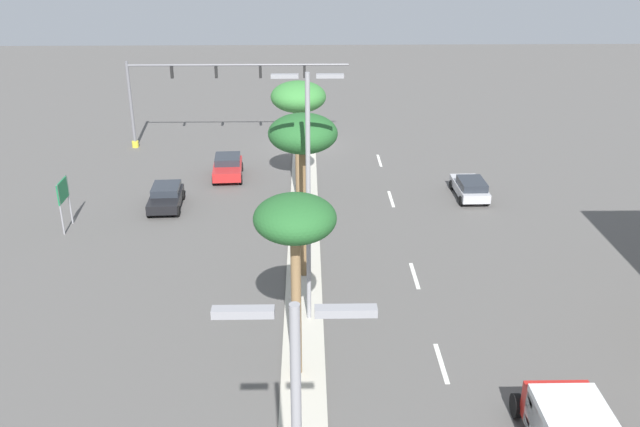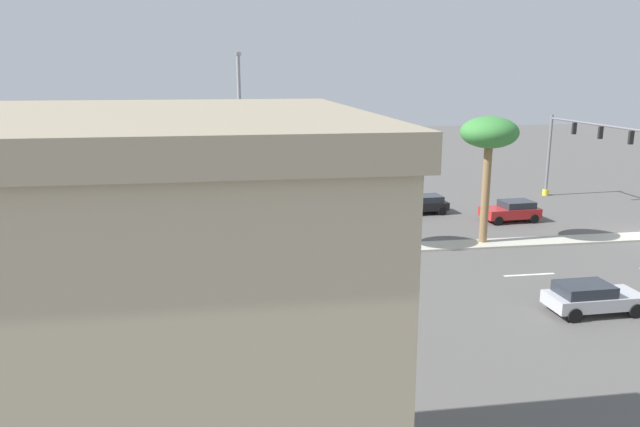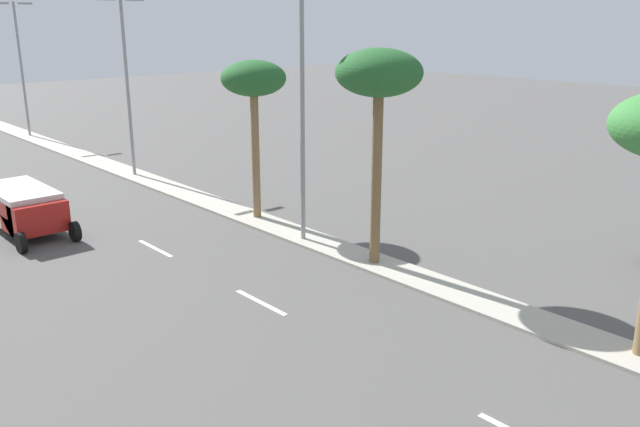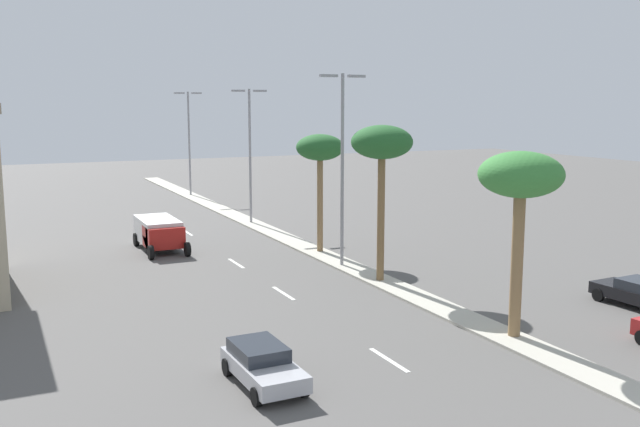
{
  "view_description": "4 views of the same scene",
  "coord_description": "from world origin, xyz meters",
  "px_view_note": "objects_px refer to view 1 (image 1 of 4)",
  "views": [
    {
      "loc": [
        -0.22,
        53.63,
        16.99
      ],
      "look_at": [
        -0.84,
        22.14,
        3.44
      ],
      "focal_mm": 38.57,
      "sensor_mm": 36.0,
      "label": 1
    },
    {
      "loc": [
        -33.8,
        27.33,
        10.38
      ],
      "look_at": [
        -1.18,
        22.21,
        2.63
      ],
      "focal_mm": 34.01,
      "sensor_mm": 36.0,
      "label": 2
    },
    {
      "loc": [
        -18.42,
        5.13,
        9.62
      ],
      "look_at": [
        -0.34,
        25.27,
        1.56
      ],
      "focal_mm": 37.0,
      "sensor_mm": 36.0,
      "label": 3
    },
    {
      "loc": [
        -19.12,
        -10.33,
        9.71
      ],
      "look_at": [
        -2.65,
        24.48,
        3.67
      ],
      "focal_mm": 39.62,
      "sensor_mm": 36.0,
      "label": 4
    }
  ],
  "objects_px": {
    "palm_tree_near": "(298,100)",
    "traffic_signal_gantry": "(191,89)",
    "directional_road_sign": "(63,194)",
    "palm_tree_front": "(303,138)",
    "sedan_black_far": "(166,197)",
    "sedan_red_outboard": "(228,167)",
    "palm_tree_inboard": "(295,223)",
    "street_lamp_right": "(308,185)",
    "sedan_silver_inboard": "(470,187)"
  },
  "relations": [
    {
      "from": "palm_tree_near",
      "to": "traffic_signal_gantry",
      "type": "bearing_deg",
      "value": -53.56
    },
    {
      "from": "directional_road_sign",
      "to": "palm_tree_front",
      "type": "bearing_deg",
      "value": 156.26
    },
    {
      "from": "traffic_signal_gantry",
      "to": "sedan_black_far",
      "type": "distance_m",
      "value": 13.3
    },
    {
      "from": "palm_tree_front",
      "to": "sedan_red_outboard",
      "type": "xyz_separation_m",
      "value": [
        5.46,
        -14.91,
        -6.66
      ]
    },
    {
      "from": "palm_tree_inboard",
      "to": "street_lamp_right",
      "type": "height_order",
      "value": "street_lamp_right"
    },
    {
      "from": "palm_tree_front",
      "to": "sedan_black_far",
      "type": "bearing_deg",
      "value": -46.83
    },
    {
      "from": "directional_road_sign",
      "to": "sedan_silver_inboard",
      "type": "height_order",
      "value": "directional_road_sign"
    },
    {
      "from": "sedan_black_far",
      "to": "sedan_silver_inboard",
      "type": "height_order",
      "value": "sedan_silver_inboard"
    },
    {
      "from": "palm_tree_near",
      "to": "palm_tree_inboard",
      "type": "bearing_deg",
      "value": 90.16
    },
    {
      "from": "directional_road_sign",
      "to": "palm_tree_inboard",
      "type": "distance_m",
      "value": 20.48
    },
    {
      "from": "directional_road_sign",
      "to": "palm_tree_near",
      "type": "bearing_deg",
      "value": -162.4
    },
    {
      "from": "street_lamp_right",
      "to": "sedan_black_far",
      "type": "bearing_deg",
      "value": -56.32
    },
    {
      "from": "palm_tree_near",
      "to": "sedan_silver_inboard",
      "type": "height_order",
      "value": "palm_tree_near"
    },
    {
      "from": "palm_tree_near",
      "to": "palm_tree_inboard",
      "type": "xyz_separation_m",
      "value": [
        -0.05,
        18.82,
        0.07
      ]
    },
    {
      "from": "sedan_black_far",
      "to": "palm_tree_near",
      "type": "bearing_deg",
      "value": -172.39
    },
    {
      "from": "sedan_black_far",
      "to": "sedan_silver_inboard",
      "type": "distance_m",
      "value": 19.76
    },
    {
      "from": "directional_road_sign",
      "to": "palm_tree_inboard",
      "type": "bearing_deg",
      "value": 133.6
    },
    {
      "from": "palm_tree_front",
      "to": "directional_road_sign",
      "type": "bearing_deg",
      "value": -23.74
    },
    {
      "from": "traffic_signal_gantry",
      "to": "sedan_black_far",
      "type": "relative_size",
      "value": 4.34
    },
    {
      "from": "palm_tree_inboard",
      "to": "sedan_black_far",
      "type": "distance_m",
      "value": 20.53
    },
    {
      "from": "sedan_black_far",
      "to": "directional_road_sign",
      "type": "bearing_deg",
      "value": 31.6
    },
    {
      "from": "sedan_silver_inboard",
      "to": "sedan_red_outboard",
      "type": "bearing_deg",
      "value": -14.62
    },
    {
      "from": "traffic_signal_gantry",
      "to": "street_lamp_right",
      "type": "distance_m",
      "value": 27.84
    },
    {
      "from": "directional_road_sign",
      "to": "palm_tree_inboard",
      "type": "relative_size",
      "value": 0.4
    },
    {
      "from": "palm_tree_inboard",
      "to": "sedan_silver_inboard",
      "type": "relative_size",
      "value": 1.83
    },
    {
      "from": "sedan_red_outboard",
      "to": "sedan_silver_inboard",
      "type": "distance_m",
      "value": 16.91
    },
    {
      "from": "palm_tree_near",
      "to": "directional_road_sign",
      "type": "bearing_deg",
      "value": 17.6
    },
    {
      "from": "traffic_signal_gantry",
      "to": "sedan_red_outboard",
      "type": "relative_size",
      "value": 4.32
    },
    {
      "from": "directional_road_sign",
      "to": "sedan_black_far",
      "type": "height_order",
      "value": "directional_road_sign"
    },
    {
      "from": "directional_road_sign",
      "to": "palm_tree_front",
      "type": "relative_size",
      "value": 0.36
    },
    {
      "from": "palm_tree_front",
      "to": "street_lamp_right",
      "type": "distance_m",
      "value": 4.26
    },
    {
      "from": "directional_road_sign",
      "to": "palm_tree_near",
      "type": "xyz_separation_m",
      "value": [
        -13.73,
        -4.35,
        4.43
      ]
    },
    {
      "from": "traffic_signal_gantry",
      "to": "palm_tree_near",
      "type": "relative_size",
      "value": 2.26
    },
    {
      "from": "street_lamp_right",
      "to": "sedan_red_outboard",
      "type": "xyz_separation_m",
      "value": [
        5.69,
        -19.08,
        -5.85
      ]
    },
    {
      "from": "palm_tree_front",
      "to": "sedan_black_far",
      "type": "distance_m",
      "value": 14.53
    },
    {
      "from": "palm_tree_inboard",
      "to": "sedan_black_far",
      "type": "relative_size",
      "value": 1.9
    },
    {
      "from": "palm_tree_near",
      "to": "sedan_black_far",
      "type": "relative_size",
      "value": 1.92
    },
    {
      "from": "traffic_signal_gantry",
      "to": "palm_tree_inboard",
      "type": "xyz_separation_m",
      "value": [
        -8.57,
        30.37,
        1.96
      ]
    },
    {
      "from": "palm_tree_near",
      "to": "sedan_red_outboard",
      "type": "height_order",
      "value": "palm_tree_near"
    },
    {
      "from": "palm_tree_front",
      "to": "sedan_black_far",
      "type": "height_order",
      "value": "palm_tree_front"
    },
    {
      "from": "street_lamp_right",
      "to": "traffic_signal_gantry",
      "type": "bearing_deg",
      "value": -70.93
    },
    {
      "from": "palm_tree_inboard",
      "to": "sedan_black_far",
      "type": "xyz_separation_m",
      "value": [
        8.55,
        -17.69,
        -5.97
      ]
    },
    {
      "from": "palm_tree_inboard",
      "to": "sedan_silver_inboard",
      "type": "distance_m",
      "value": 22.77
    },
    {
      "from": "directional_road_sign",
      "to": "street_lamp_right",
      "type": "xyz_separation_m",
      "value": [
        -14.28,
        10.35,
        4.42
      ]
    },
    {
      "from": "street_lamp_right",
      "to": "sedan_silver_inboard",
      "type": "relative_size",
      "value": 2.71
    },
    {
      "from": "palm_tree_near",
      "to": "sedan_black_far",
      "type": "bearing_deg",
      "value": 7.61
    },
    {
      "from": "palm_tree_inboard",
      "to": "sedan_red_outboard",
      "type": "distance_m",
      "value": 24.49
    },
    {
      "from": "directional_road_sign",
      "to": "palm_tree_near",
      "type": "relative_size",
      "value": 0.4
    },
    {
      "from": "sedan_black_far",
      "to": "palm_tree_front",
      "type": "bearing_deg",
      "value": 133.17
    },
    {
      "from": "palm_tree_near",
      "to": "street_lamp_right",
      "type": "bearing_deg",
      "value": 92.14
    }
  ]
}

